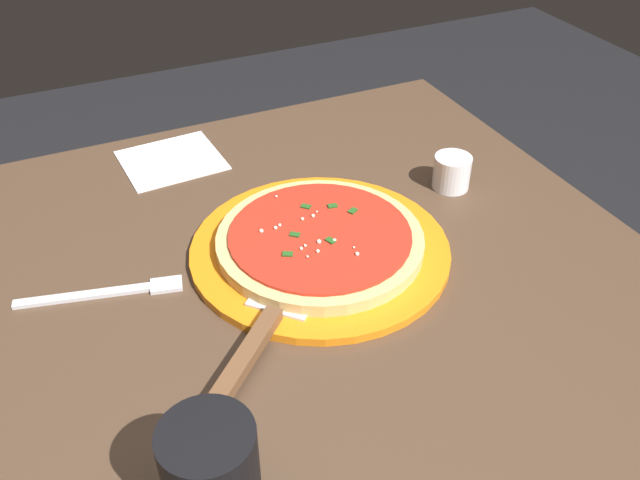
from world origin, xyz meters
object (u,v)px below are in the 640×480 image
cup_tall_drink (212,479)px  fork (110,292)px  cup_small_sauce (452,172)px  napkin_folded_right (172,160)px  serving_plate (320,250)px  pizza (320,240)px  pizza_server (265,328)px

cup_tall_drink → fork: (0.31, 0.03, -0.05)m
cup_small_sauce → napkin_folded_right: 0.41m
napkin_folded_right → serving_plate: bearing=-159.8°
serving_plate → napkin_folded_right: 0.31m
pizza → cup_small_sauce: size_ratio=4.88×
serving_plate → cup_tall_drink: size_ratio=2.85×
pizza_server → cup_tall_drink: (-0.17, 0.11, 0.04)m
serving_plate → cup_small_sauce: bearing=-75.1°
pizza_server → fork: size_ratio=1.02×
serving_plate → cup_tall_drink: bearing=142.0°
fork → cup_tall_drink: bearing=-175.2°
cup_tall_drink → fork: 0.32m
cup_small_sauce → pizza: bearing=104.9°
pizza → pizza_server: (-0.11, 0.11, -0.00)m
cup_tall_drink → napkin_folded_right: bearing=-11.2°
serving_plate → pizza: (0.00, 0.00, 0.01)m
pizza → fork: size_ratio=1.35×
serving_plate → fork: serving_plate is taller
cup_tall_drink → napkin_folded_right: size_ratio=0.79×
pizza → pizza_server: bearing=134.0°
cup_tall_drink → cup_small_sauce: cup_tall_drink is taller
cup_tall_drink → fork: cup_tall_drink is taller
serving_plate → napkin_folded_right: bearing=20.2°
serving_plate → cup_small_sauce: (0.06, -0.23, 0.02)m
serving_plate → fork: bearing=82.8°
serving_plate → cup_tall_drink: cup_tall_drink is taller
pizza_server → cup_small_sauce: (0.17, -0.34, 0.01)m
cup_small_sauce → fork: size_ratio=0.28×
pizza_server → cup_small_sauce: cup_small_sauce is taller
serving_plate → fork: size_ratio=1.70×
pizza_server → napkin_folded_right: 0.40m
cup_small_sauce → napkin_folded_right: size_ratio=0.37×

